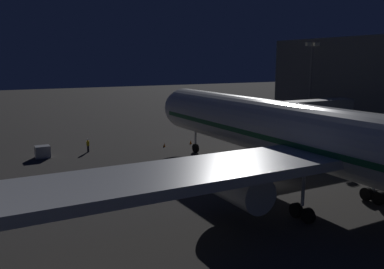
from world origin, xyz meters
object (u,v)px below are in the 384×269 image
object	(u,v)px
jet_bridge	(288,111)
traffic_cone_nose_starboard	(164,145)
airliner_at_gate	(338,144)
apron_floodlight_mast	(311,80)
traffic_cone_nose_port	(191,142)
baggage_container_near_belt	(43,152)
ground_crew_by_belt_loader	(88,145)

from	to	relation	value
jet_bridge	traffic_cone_nose_starboard	distance (m)	18.34
airliner_at_gate	traffic_cone_nose_starboard	world-z (taller)	airliner_at_gate
airliner_at_gate	jet_bridge	size ratio (longest dim) A/B	3.21
apron_floodlight_mast	traffic_cone_nose_starboard	xyz separation A→B (m)	(27.70, -0.72, -8.87)
airliner_at_gate	traffic_cone_nose_port	world-z (taller)	airliner_at_gate
apron_floodlight_mast	baggage_container_near_belt	world-z (taller)	apron_floodlight_mast
jet_bridge	ground_crew_by_belt_loader	distance (m)	27.66
baggage_container_near_belt	traffic_cone_nose_port	size ratio (longest dim) A/B	3.32
apron_floodlight_mast	traffic_cone_nose_port	bearing A→B (deg)	-1.77
apron_floodlight_mast	ground_crew_by_belt_loader	distance (m)	39.36
apron_floodlight_mast	traffic_cone_nose_starboard	world-z (taller)	apron_floodlight_mast
traffic_cone_nose_port	traffic_cone_nose_starboard	xyz separation A→B (m)	(4.40, 0.00, 0.00)
traffic_cone_nose_port	ground_crew_by_belt_loader	bearing A→B (deg)	-7.00
airliner_at_gate	apron_floodlight_mast	bearing A→B (deg)	-131.18
airliner_at_gate	apron_floodlight_mast	distance (m)	38.89
jet_bridge	apron_floodlight_mast	xyz separation A→B (m)	(-14.97, -11.29, 3.39)
apron_floodlight_mast	traffic_cone_nose_port	distance (m)	24.94
baggage_container_near_belt	traffic_cone_nose_port	bearing A→B (deg)	176.23
baggage_container_near_belt	ground_crew_by_belt_loader	bearing A→B (deg)	-175.64
baggage_container_near_belt	jet_bridge	bearing A→B (deg)	155.56
airliner_at_gate	jet_bridge	bearing A→B (deg)	-120.53
jet_bridge	apron_floodlight_mast	bearing A→B (deg)	-142.97
traffic_cone_nose_port	jet_bridge	bearing A→B (deg)	124.77
ground_crew_by_belt_loader	traffic_cone_nose_port	size ratio (longest dim) A/B	3.32
baggage_container_near_belt	ground_crew_by_belt_loader	world-z (taller)	ground_crew_by_belt_loader
ground_crew_by_belt_loader	jet_bridge	bearing A→B (deg)	149.41
jet_bridge	airliner_at_gate	bearing A→B (deg)	59.47
baggage_container_near_belt	ground_crew_by_belt_loader	xyz separation A→B (m)	(-6.03, -0.46, 0.23)
airliner_at_gate	ground_crew_by_belt_loader	distance (m)	34.57
jet_bridge	ground_crew_by_belt_loader	world-z (taller)	jet_bridge
airliner_at_gate	apron_floodlight_mast	xyz separation A→B (m)	(-25.50, -29.15, 3.49)
airliner_at_gate	traffic_cone_nose_port	bearing A→B (deg)	-94.21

